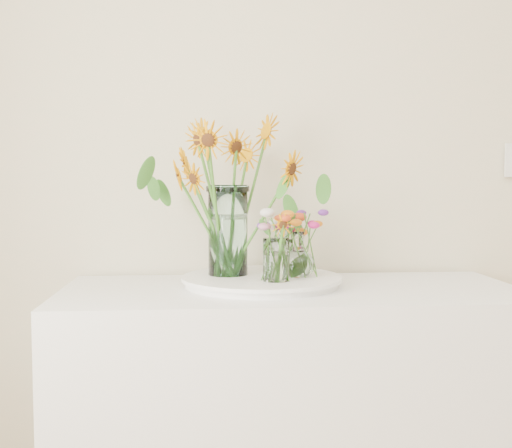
% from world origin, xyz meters
% --- Properties ---
extents(counter, '(1.40, 0.60, 0.90)m').
position_xyz_m(counter, '(-0.52, 1.93, 0.45)').
color(counter, white).
rests_on(counter, ground_plane).
extents(tray, '(0.47, 0.47, 0.02)m').
position_xyz_m(tray, '(-0.61, 1.98, 0.91)').
color(tray, white).
rests_on(tray, counter).
extents(mason_jar, '(0.13, 0.13, 0.29)m').
position_xyz_m(mason_jar, '(-0.72, 2.02, 1.07)').
color(mason_jar, '#C7F8F5').
rests_on(mason_jar, tray).
extents(sunflower_bouquet, '(0.76, 0.76, 0.53)m').
position_xyz_m(sunflower_bouquet, '(-0.72, 2.02, 1.19)').
color(sunflower_bouquet, orange).
rests_on(sunflower_bouquet, tray).
extents(small_vase_a, '(0.10, 0.10, 0.13)m').
position_xyz_m(small_vase_a, '(-0.58, 1.88, 0.99)').
color(small_vase_a, white).
rests_on(small_vase_a, tray).
extents(wildflower_posy_a, '(0.18, 0.18, 0.22)m').
position_xyz_m(wildflower_posy_a, '(-0.58, 1.88, 1.04)').
color(wildflower_posy_a, orange).
rests_on(wildflower_posy_a, tray).
extents(small_vase_b, '(0.13, 0.13, 0.14)m').
position_xyz_m(small_vase_b, '(-0.50, 1.96, 1.00)').
color(small_vase_b, white).
rests_on(small_vase_b, tray).
extents(wildflower_posy_b, '(0.23, 0.23, 0.23)m').
position_xyz_m(wildflower_posy_b, '(-0.50, 1.96, 1.04)').
color(wildflower_posy_b, orange).
rests_on(wildflower_posy_b, tray).
extents(small_vase_c, '(0.07, 0.07, 0.11)m').
position_xyz_m(small_vase_c, '(-0.52, 2.06, 0.98)').
color(small_vase_c, white).
rests_on(small_vase_c, tray).
extents(wildflower_posy_c, '(0.18, 0.18, 0.20)m').
position_xyz_m(wildflower_posy_c, '(-0.52, 2.06, 1.03)').
color(wildflower_posy_c, orange).
rests_on(wildflower_posy_c, tray).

